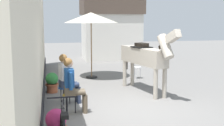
{
  "coord_description": "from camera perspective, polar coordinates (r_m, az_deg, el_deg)",
  "views": [
    {
      "loc": [
        -2.2,
        -7.22,
        2.3
      ],
      "look_at": [
        -0.4,
        1.2,
        1.05
      ],
      "focal_mm": 47.92,
      "sensor_mm": 36.0,
      "label": 1
    }
  ],
  "objects": [
    {
      "name": "ground_plane",
      "position": [
        10.71,
        0.08,
        -4.14
      ],
      "size": [
        40.0,
        40.0,
        0.0
      ],
      "primitive_type": "plane",
      "color": "slate"
    },
    {
      "name": "pub_facade_wall",
      "position": [
        8.76,
        -14.31,
        3.01
      ],
      "size": [
        0.34,
        14.0,
        3.4
      ],
      "color": "beige",
      "rests_on": "ground_plane"
    },
    {
      "name": "seated_visitor_near",
      "position": [
        7.39,
        -7.67,
        -3.72
      ],
      "size": [
        0.61,
        0.49,
        1.39
      ],
      "color": "gold",
      "rests_on": "ground_plane"
    },
    {
      "name": "distant_cottage",
      "position": [
        17.52,
        -0.2,
        6.63
      ],
      "size": [
        3.4,
        2.6,
        3.5
      ],
      "color": "silver",
      "rests_on": "ground_plane"
    },
    {
      "name": "seated_visitor_far",
      "position": [
        8.22,
        -8.66,
        -2.52
      ],
      "size": [
        0.61,
        0.48,
        1.39
      ],
      "color": "#194C99",
      "rests_on": "ground_plane"
    },
    {
      "name": "flower_planter_nearest",
      "position": [
        5.87,
        -10.62,
        -11.47
      ],
      "size": [
        0.43,
        0.43,
        0.64
      ],
      "color": "#A85638",
      "rests_on": "ground_plane"
    },
    {
      "name": "cafe_parasol",
      "position": [
        11.74,
        -4.01,
        8.55
      ],
      "size": [
        2.1,
        2.1,
        2.58
      ],
      "color": "black",
      "rests_on": "ground_plane"
    },
    {
      "name": "spare_stool_white",
      "position": [
        11.81,
        4.82,
        -1.02
      ],
      "size": [
        0.32,
        0.32,
        0.46
      ],
      "color": "white",
      "rests_on": "ground_plane"
    },
    {
      "name": "saddled_horse_center",
      "position": [
        9.44,
        6.37,
        1.26
      ],
      "size": [
        0.96,
        2.95,
        2.06
      ],
      "color": "#B2A899",
      "rests_on": "ground_plane"
    },
    {
      "name": "flower_planter_farthest",
      "position": [
        9.71,
        -11.39,
        -3.59
      ],
      "size": [
        0.43,
        0.43,
        0.64
      ],
      "color": "#A85638",
      "rests_on": "ground_plane"
    }
  ]
}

